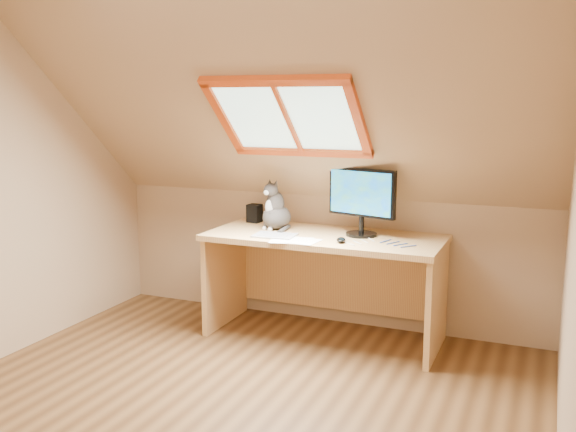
% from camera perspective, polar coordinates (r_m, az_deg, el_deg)
% --- Properties ---
extents(ground, '(3.50, 3.50, 0.00)m').
position_cam_1_polar(ground, '(3.75, -6.40, -17.27)').
color(ground, brown).
rests_on(ground, ground).
extents(room_shell, '(3.52, 3.52, 2.41)m').
position_cam_1_polar(room_shell, '(3.27, -7.69, 4.88)').
color(room_shell, tan).
rests_on(room_shell, ground).
extents(desk, '(1.70, 0.74, 0.77)m').
position_cam_1_polar(desk, '(4.75, 3.53, -4.25)').
color(desk, tan).
rests_on(desk, ground).
extents(monitor, '(0.52, 0.22, 0.48)m').
position_cam_1_polar(monitor, '(4.57, 6.57, 1.66)').
color(monitor, black).
rests_on(monitor, desk).
extents(cat, '(0.29, 0.31, 0.38)m').
position_cam_1_polar(cat, '(4.82, -1.09, 0.44)').
color(cat, '#453F3D').
rests_on(cat, desk).
extents(desk_speaker, '(0.11, 0.11, 0.14)m').
position_cam_1_polar(desk_speaker, '(5.10, -3.00, 0.25)').
color(desk_speaker, black).
rests_on(desk_speaker, desk).
extents(graphics_tablet, '(0.31, 0.23, 0.01)m').
position_cam_1_polar(graphics_tablet, '(4.58, -1.20, -1.74)').
color(graphics_tablet, '#B2B2B7').
rests_on(graphics_tablet, desk).
extents(mouse, '(0.09, 0.12, 0.03)m').
position_cam_1_polar(mouse, '(4.39, 4.74, -2.14)').
color(mouse, black).
rests_on(mouse, desk).
extents(papers, '(0.33, 0.27, 0.00)m').
position_cam_1_polar(papers, '(4.44, 0.74, -2.18)').
color(papers, white).
rests_on(papers, desk).
extents(cables, '(0.51, 0.26, 0.01)m').
position_cam_1_polar(cables, '(4.39, 8.40, -2.39)').
color(cables, silver).
rests_on(cables, desk).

